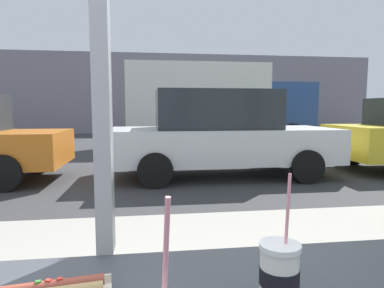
% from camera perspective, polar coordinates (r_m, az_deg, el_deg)
% --- Properties ---
extents(ground_plane, '(60.00, 60.00, 0.00)m').
position_cam_1_polar(ground_plane, '(9.06, -8.46, -2.99)').
color(ground_plane, '#38383A').
extents(sidewalk_strip, '(16.00, 2.80, 0.13)m').
position_cam_1_polar(sidewalk_strip, '(2.88, -10.15, -21.79)').
color(sidewalk_strip, '#9E998E').
rests_on(sidewalk_strip, ground).
extents(building_facade_far, '(28.00, 1.20, 4.62)m').
position_cam_1_polar(building_facade_far, '(20.35, -8.16, 8.48)').
color(building_facade_far, gray).
rests_on(building_facade_far, ground).
extents(soda_cup_right, '(0.09, 0.09, 0.30)m').
position_cam_1_polar(soda_cup_right, '(0.81, 14.67, -20.75)').
color(soda_cup_right, silver).
rests_on(soda_cup_right, window_counter).
extents(parked_car_white, '(4.60, 2.05, 1.78)m').
position_cam_1_polar(parked_car_white, '(6.99, 4.77, 1.78)').
color(parked_car_white, silver).
rests_on(parked_car_white, ground).
extents(box_truck, '(6.70, 2.44, 2.98)m').
position_cam_1_polar(box_truck, '(12.43, 3.94, 6.98)').
color(box_truck, silver).
rests_on(box_truck, ground).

